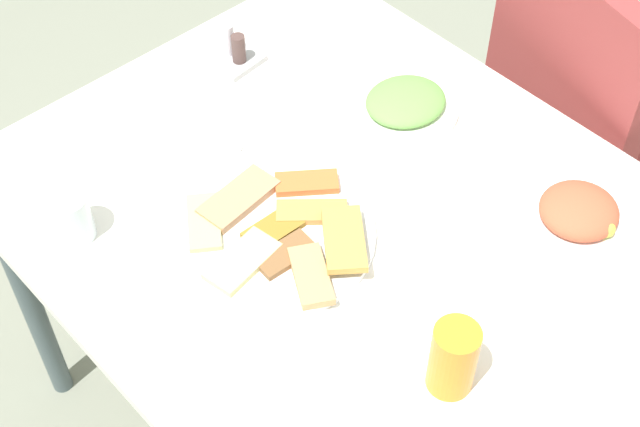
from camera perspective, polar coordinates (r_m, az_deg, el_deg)
ground_plane at (r=2.09m, az=1.40°, el=-13.00°), size 6.00×6.00×0.00m
dining_table at (r=1.56m, az=1.83°, el=-2.03°), size 1.14×0.91×0.70m
dining_chair at (r=2.01m, az=16.26°, el=5.36°), size 0.51×0.51×0.92m
pide_platter at (r=1.47m, az=-2.77°, el=-1.17°), size 0.34×0.33×0.04m
salad_plate_greens at (r=1.54m, az=15.64°, el=0.01°), size 0.19×0.19×0.05m
salad_plate_rice at (r=1.68m, az=5.30°, el=6.76°), size 0.19×0.19×0.04m
soda_can at (r=1.29m, az=8.19°, el=-8.83°), size 0.09×0.09×0.12m
drinking_glass at (r=1.50m, az=-15.10°, el=-0.19°), size 0.07×0.07×0.09m
paper_napkin at (r=1.67m, az=-6.47°, el=5.45°), size 0.20×0.20×0.00m
fork at (r=1.66m, az=-6.97°, el=5.25°), size 0.17×0.04×0.00m
spoon at (r=1.67m, az=-6.00°, el=5.84°), size 0.16×0.05×0.00m
condiment_caddy at (r=1.78m, az=-5.34°, el=9.88°), size 0.10×0.10×0.08m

